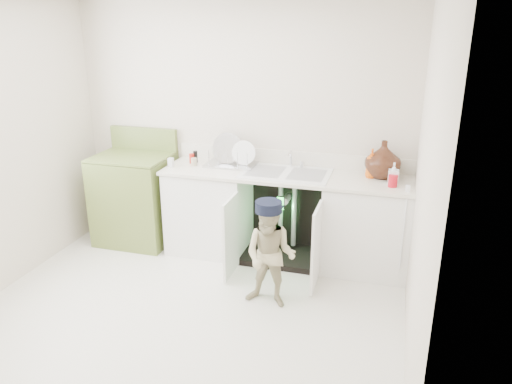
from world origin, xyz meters
TOP-DOWN VIEW (x-y plane):
  - ground at (0.00, 0.00)m, footprint 3.50×3.50m
  - room_shell at (0.00, 0.00)m, footprint 6.00×5.50m
  - counter_run at (0.58, 1.21)m, footprint 2.44×1.02m
  - avocado_stove at (-1.10, 1.18)m, footprint 0.77×0.65m
  - repair_worker at (0.63, 0.32)m, footprint 0.47×0.74m

SIDE VIEW (x-z plane):
  - ground at x=0.00m, z-range 0.00..0.00m
  - repair_worker at x=0.63m, z-range 0.01..0.94m
  - counter_run at x=0.58m, z-range -0.14..1.11m
  - avocado_stove at x=-1.10m, z-range -0.11..1.09m
  - room_shell at x=0.00m, z-range 0.62..1.88m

